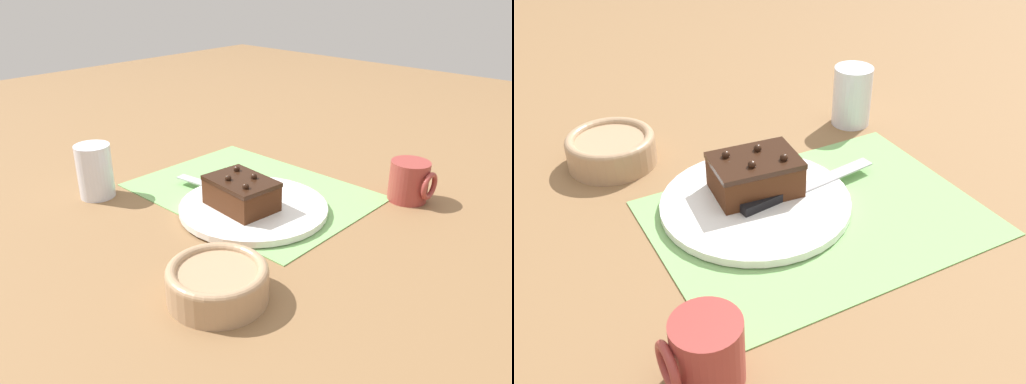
# 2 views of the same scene
# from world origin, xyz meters

# --- Properties ---
(ground_plane) EXTENTS (3.00, 3.00, 0.00)m
(ground_plane) POSITION_xyz_m (0.00, 0.00, 0.00)
(ground_plane) COLOR olive
(placemat_woven) EXTENTS (0.46, 0.34, 0.00)m
(placemat_woven) POSITION_xyz_m (0.00, 0.00, 0.00)
(placemat_woven) COLOR #7AB266
(placemat_woven) RESTS_ON ground_plane
(cake_plate) EXTENTS (0.28, 0.28, 0.01)m
(cake_plate) POSITION_xyz_m (0.07, -0.07, 0.01)
(cake_plate) COLOR white
(cake_plate) RESTS_ON placemat_woven
(chocolate_cake) EXTENTS (0.13, 0.10, 0.07)m
(chocolate_cake) POSITION_xyz_m (0.06, -0.09, 0.04)
(chocolate_cake) COLOR #472614
(chocolate_cake) RESTS_ON cake_plate
(serving_knife) EXTENTS (0.24, 0.05, 0.01)m
(serving_knife) POSITION_xyz_m (0.02, -0.05, 0.02)
(serving_knife) COLOR black
(serving_knife) RESTS_ON cake_plate
(drinking_glass) EXTENTS (0.07, 0.07, 0.11)m
(drinking_glass) POSITION_xyz_m (-0.21, -0.23, 0.05)
(drinking_glass) COLOR white
(drinking_glass) RESTS_ON ground_plane
(small_bowl) EXTENTS (0.14, 0.14, 0.05)m
(small_bowl) POSITION_xyz_m (0.21, -0.29, 0.03)
(small_bowl) COLOR tan
(small_bowl) RESTS_ON ground_plane
(coffee_mug) EXTENTS (0.09, 0.08, 0.08)m
(coffee_mug) POSITION_xyz_m (0.25, 0.18, 0.04)
(coffee_mug) COLOR #993833
(coffee_mug) RESTS_ON ground_plane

